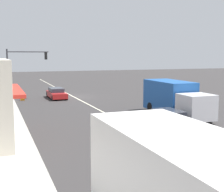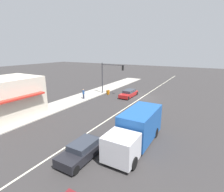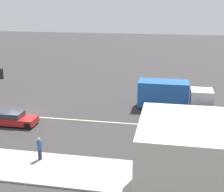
{
  "view_description": "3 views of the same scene",
  "coord_description": "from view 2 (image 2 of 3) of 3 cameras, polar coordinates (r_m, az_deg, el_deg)",
  "views": [
    {
      "loc": [
        8.94,
        37.01,
        5.04
      ],
      "look_at": [
        -0.82,
        11.16,
        1.42
      ],
      "focal_mm": 50.0,
      "sensor_mm": 36.0,
      "label": 1
    },
    {
      "loc": [
        -9.97,
        27.79,
        7.99
      ],
      "look_at": [
        1.61,
        7.58,
        1.8
      ],
      "focal_mm": 28.0,
      "sensor_mm": 36.0,
      "label": 2
    },
    {
      "loc": [
        26.34,
        14.49,
        10.8
      ],
      "look_at": [
        -1.01,
        9.34,
        2.24
      ],
      "focal_mm": 50.0,
      "sensor_mm": 36.0,
      "label": 3
    }
  ],
  "objects": [
    {
      "name": "ground_plane",
      "position": [
        16.1,
        -14.1,
        -15.38
      ],
      "size": [
        160.0,
        160.0,
        0.0
      ],
      "primitive_type": "plane",
      "color": "#333030"
    },
    {
      "name": "pedestrian",
      "position": [
        29.18,
        -9.29,
        0.78
      ],
      "size": [
        0.34,
        0.34,
        1.63
      ],
      "color": "#282D42",
      "rests_on": "sidewalk_right"
    },
    {
      "name": "hatchback_red",
      "position": [
        30.65,
        5.49,
        0.83
      ],
      "size": [
        1.75,
        4.55,
        1.21
      ],
      "color": "#AD1E1E",
      "rests_on": "ground"
    },
    {
      "name": "sidewalk_right",
      "position": [
        22.56,
        -32.0,
        -8.08
      ],
      "size": [
        4.0,
        73.0,
        0.12
      ],
      "primitive_type": "cube",
      "color": "#A8A399",
      "rests_on": "ground"
    },
    {
      "name": "delivery_truck",
      "position": [
        15.3,
        8.06,
        -10.52
      ],
      "size": [
        2.44,
        7.5,
        2.87
      ],
      "color": "silver",
      "rests_on": "ground"
    },
    {
      "name": "warning_aframe_sign",
      "position": [
        31.99,
        -1.32,
        1.2
      ],
      "size": [
        0.45,
        0.53,
        0.84
      ],
      "color": "orange",
      "rests_on": "ground"
    },
    {
      "name": "traffic_signal_main",
      "position": [
        31.67,
        -1.02,
        7.45
      ],
      "size": [
        4.59,
        0.34,
        5.6
      ],
      "color": "#333338",
      "rests_on": "sidewalk_right"
    },
    {
      "name": "building_corner_store",
      "position": [
        24.11,
        -32.38,
        -0.73
      ],
      "size": [
        6.38,
        8.26,
        4.69
      ],
      "color": "beige",
      "rests_on": "sidewalk_right"
    },
    {
      "name": "lane_marking_center",
      "position": [
        30.59,
        9.73,
        -0.47
      ],
      "size": [
        0.16,
        60.0,
        0.01
      ],
      "primitive_type": "cube",
      "color": "beige",
      "rests_on": "ground"
    },
    {
      "name": "sedan_dark",
      "position": [
        14.03,
        -9.59,
        -17.04
      ],
      "size": [
        1.77,
        4.19,
        1.28
      ],
      "color": "black",
      "rests_on": "ground"
    }
  ]
}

